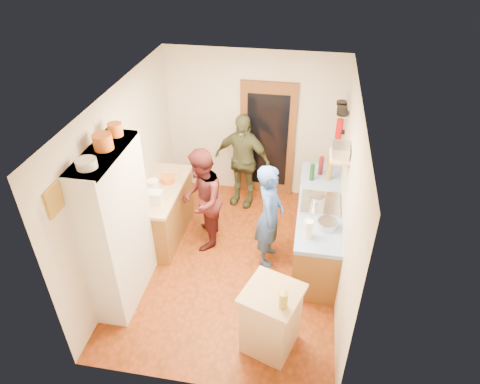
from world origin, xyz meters
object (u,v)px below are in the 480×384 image
(right_counter_base, at_px, (317,228))
(person_hob, at_px, (271,217))
(island_base, at_px, (271,321))
(hutch_body, at_px, (118,229))
(person_left, at_px, (204,199))
(person_back, at_px, (243,161))

(right_counter_base, distance_m, person_hob, 0.85)
(island_base, bearing_deg, hutch_body, 165.12)
(hutch_body, bearing_deg, person_left, 56.58)
(person_hob, relative_size, person_left, 0.99)
(island_base, bearing_deg, person_back, 105.89)
(person_hob, height_order, person_back, person_back)
(island_base, relative_size, person_hob, 0.53)
(right_counter_base, distance_m, island_base, 1.90)
(right_counter_base, distance_m, person_back, 1.74)
(island_base, distance_m, person_back, 3.03)
(hutch_body, distance_m, right_counter_base, 2.90)
(right_counter_base, xyz_separation_m, person_left, (-1.70, -0.09, 0.40))
(person_hob, bearing_deg, island_base, -172.68)
(person_hob, relative_size, person_back, 0.95)
(right_counter_base, bearing_deg, island_base, -104.99)
(hutch_body, height_order, person_left, hutch_body)
(person_left, bearing_deg, right_counter_base, 85.53)
(person_left, height_order, person_back, person_back)
(right_counter_base, bearing_deg, person_hob, -152.22)
(island_base, bearing_deg, person_left, 124.90)
(hutch_body, relative_size, person_hob, 1.36)
(person_left, relative_size, person_back, 0.97)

